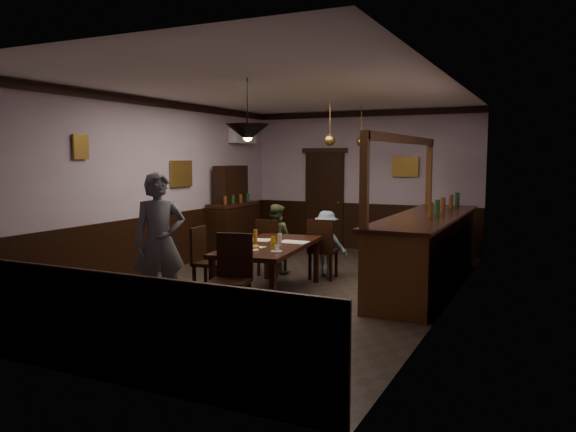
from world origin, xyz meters
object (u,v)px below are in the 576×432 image
Objects in this scene: person_seated_right at (326,244)px; pendant_brass_mid at (330,140)px; coffee_cup at (277,248)px; soda_can at (273,241)px; dining_table at (270,249)px; chair_far_right at (322,246)px; pendant_iron at (248,133)px; chair_far_left at (270,245)px; chair_side at (205,257)px; pendant_brass_far at (361,142)px; sideboard at (233,219)px; bar_counter at (427,249)px; person_standing at (159,243)px; person_seated_left at (276,238)px; chair_near at (232,273)px.

person_seated_right is 1.36× the size of pendant_brass_mid.
soda_can is at bearing 115.97° from coffee_cup.
soda_can is at bearing -28.63° from dining_table.
chair_far_right is 2.75m from pendant_iron.
chair_far_left is at bearing 21.75° from person_seated_right.
coffee_cup is at bearing 90.82° from person_seated_right.
chair_side is (-0.90, -0.32, -0.15)m from dining_table.
pendant_brass_far is at bearing -22.53° from chair_side.
pendant_brass_far is (-0.04, 2.09, 1.75)m from chair_far_right.
sideboard is 2.26× the size of pendant_brass_far.
chair_far_right is at bearing 85.59° from coffee_cup.
pendant_iron is 0.99× the size of pendant_brass_mid.
chair_far_left is (-0.62, 1.20, -0.16)m from dining_table.
bar_counter reaches higher than person_seated_right.
bar_counter is at bearing -173.02° from chair_far_left.
dining_table is 2.31× the size of chair_far_right.
pendant_iron reaches higher than person_standing.
soda_can is (-0.21, -1.36, 0.26)m from chair_far_right.
pendant_brass_mid is at bearing 159.45° from bar_counter.
soda_can is (-0.30, 0.46, 0.01)m from coffee_cup.
bar_counter is at bearing -62.26° from chair_side.
person_seated_right is at bearing 83.98° from soda_can.
chair_far_right is 2.73m from pendant_brass_far.
bar_counter is at bearing 175.54° from person_seated_right.
person_seated_right is at bearing -24.24° from sideboard.
pendant_brass_far is at bearing 86.00° from dining_table.
person_standing is 1.54m from coffee_cup.
person_seated_left is 1.48× the size of pendant_brass_mid.
person_seated_right is at bearing -89.71° from pendant_brass_far.
chair_far_right is 2.93m from sideboard.
person_seated_left is at bearing -15.97° from chair_far_right.
person_seated_right is at bearing 178.21° from bar_counter.
chair_side is 2.09m from pendant_iron.
chair_far_left is at bearing 112.95° from coffee_cup.
sideboard is (-2.43, 4.03, 0.15)m from chair_near.
chair_far_left is 2.77m from pendant_iron.
chair_far_right is at bearing -41.45° from chair_side.
sideboard is (-1.39, 4.10, -0.17)m from person_standing.
dining_table is at bearing 72.03° from chair_far_right.
bar_counter reaches higher than sideboard.
person_seated_left is 2.23m from coffee_cup.
person_seated_right is 1.38× the size of pendant_iron.
pendant_iron reaches higher than chair_far_right.
person_seated_right is at bearing 26.23° from person_standing.
person_standing is 2.88m from person_seated_left.
person_standing is 2.23× the size of pendant_brass_far.
person_seated_left is 14.98× the size of coffee_cup.
dining_table is 0.15m from soda_can.
chair_side is at bearing -164.26° from soda_can.
chair_far_right is 8.34× the size of soda_can.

